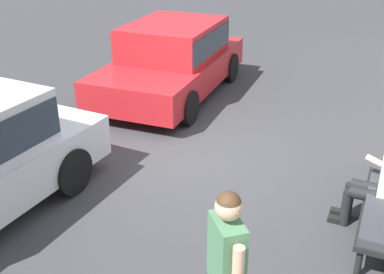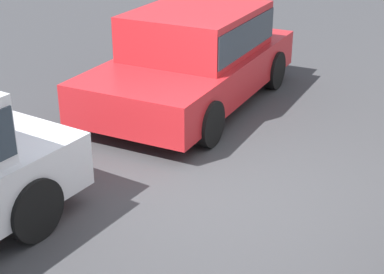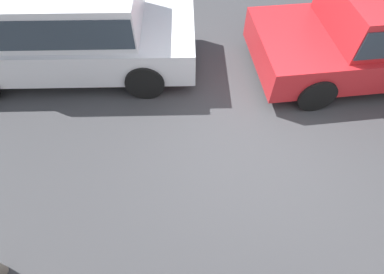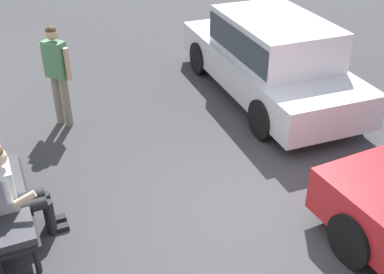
% 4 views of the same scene
% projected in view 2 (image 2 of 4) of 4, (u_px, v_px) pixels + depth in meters
% --- Properties ---
extents(ground_plane, '(60.00, 60.00, 0.00)m').
position_uv_depth(ground_plane, '(216.00, 194.00, 6.71)').
color(ground_plane, '#38383A').
extents(parked_car_near, '(4.23, 2.11, 1.48)m').
position_uv_depth(parked_car_near, '(194.00, 53.00, 9.07)').
color(parked_car_near, red).
rests_on(parked_car_near, ground_plane).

